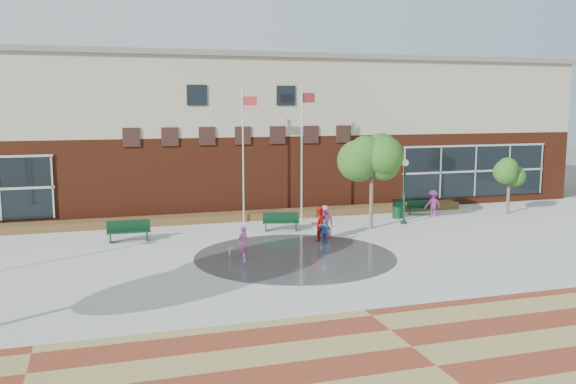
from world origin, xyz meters
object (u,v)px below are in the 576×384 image
object	(u,v)px
flagpole_left	(244,149)
bench_left	(129,235)
flagpole_right	(302,146)
trash_can	(398,209)
child_splash	(243,243)

from	to	relation	value
flagpole_left	bench_left	size ratio (longest dim) A/B	3.58
flagpole_right	trash_can	xyz separation A→B (m)	(5.35, -0.84, -3.56)
trash_can	flagpole_left	bearing A→B (deg)	171.33
flagpole_right	child_splash	size ratio (longest dim) A/B	5.39
child_splash	trash_can	bearing A→B (deg)	-179.52
flagpole_left	child_splash	xyz separation A→B (m)	(-1.80, -7.48, -3.28)
flagpole_left	trash_can	distance (m)	9.22
flagpole_right	bench_left	xyz separation A→B (m)	(-9.28, -2.47, -3.77)
flagpole_left	child_splash	distance (m)	8.36
bench_left	trash_can	size ratio (longest dim) A/B	1.91
trash_can	child_splash	bearing A→B (deg)	-148.90
flagpole_left	flagpole_right	distance (m)	3.15
flagpole_right	trash_can	bearing A→B (deg)	-24.39
flagpole_left	flagpole_right	xyz separation A→B (m)	(3.12, -0.45, 0.14)
flagpole_left	flagpole_right	bearing A→B (deg)	-3.84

